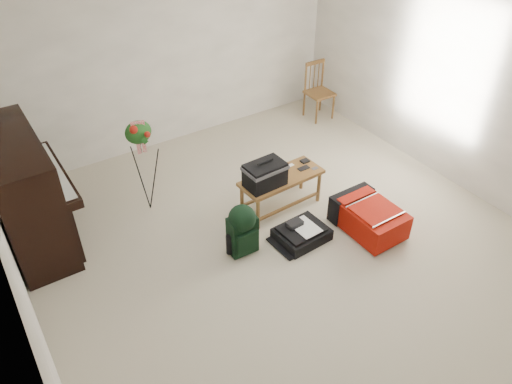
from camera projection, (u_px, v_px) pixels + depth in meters
floor at (286, 247)px, 5.39m from camera, size 5.00×5.50×0.01m
ceiling at (298, 12)px, 3.89m from camera, size 5.00×5.50×0.01m
wall_back at (166, 55)px, 6.49m from camera, size 5.00×0.04×2.50m
wall_left at (8, 250)px, 3.55m from camera, size 0.04×5.50×2.50m
wall_right at (466, 86)px, 5.74m from camera, size 0.04×5.50×2.50m
piano at (26, 195)px, 5.15m from camera, size 0.71×1.50×1.25m
bench at (270, 175)px, 5.54m from camera, size 1.00×0.43×0.76m
dining_chair at (318, 91)px, 7.53m from camera, size 0.38×0.38×0.85m
red_suitcase at (365, 215)px, 5.55m from camera, size 0.54×0.77×0.33m
black_duffel at (302, 233)px, 5.45m from camera, size 0.56×0.46×0.23m
green_backpack at (243, 228)px, 5.15m from camera, size 0.31×0.29×0.59m
flower_stand at (144, 167)px, 5.59m from camera, size 0.45×0.45×1.20m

